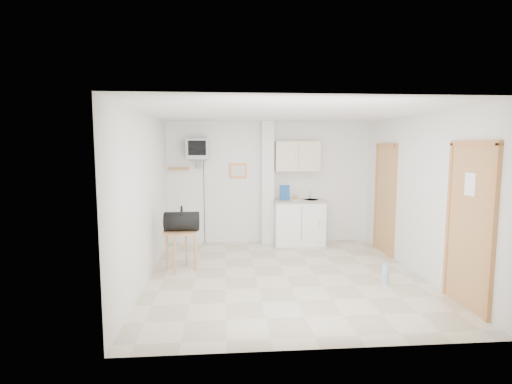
{
  "coord_description": "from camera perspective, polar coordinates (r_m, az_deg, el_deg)",
  "views": [
    {
      "loc": [
        -0.95,
        -5.95,
        2.03
      ],
      "look_at": [
        -0.41,
        0.6,
        1.25
      ],
      "focal_mm": 28.0,
      "sensor_mm": 36.0,
      "label": 1
    }
  ],
  "objects": [
    {
      "name": "room_envelope",
      "position": [
        6.18,
        6.43,
        2.15
      ],
      "size": [
        4.24,
        4.54,
        2.55
      ],
      "color": "white",
      "rests_on": "ground"
    },
    {
      "name": "kitchenette",
      "position": [
        8.19,
        6.08,
        -1.88
      ],
      "size": [
        1.03,
        0.58,
        2.1
      ],
      "color": "white",
      "rests_on": "ground"
    },
    {
      "name": "water_bottle",
      "position": [
        6.27,
        17.98,
        -11.09
      ],
      "size": [
        0.11,
        0.11,
        0.32
      ],
      "color": "#9ABCD7",
      "rests_on": "ground"
    },
    {
      "name": "round_table",
      "position": [
        6.6,
        -10.73,
        -6.3
      ],
      "size": [
        0.57,
        0.57,
        0.65
      ],
      "rotation": [
        0.0,
        0.0,
        -0.28
      ],
      "color": "#AC834D",
      "rests_on": "ground"
    },
    {
      "name": "crt_television",
      "position": [
        7.99,
        -8.31,
        6.01
      ],
      "size": [
        0.44,
        0.45,
        2.15
      ],
      "color": "slate",
      "rests_on": "ground"
    },
    {
      "name": "ground",
      "position": [
        6.36,
        4.24,
        -11.86
      ],
      "size": [
        4.5,
        4.5,
        0.0
      ],
      "primitive_type": "plane",
      "color": "beige",
      "rests_on": "ground"
    },
    {
      "name": "duffel_bag",
      "position": [
        6.56,
        -10.56,
        -4.11
      ],
      "size": [
        0.56,
        0.31,
        0.41
      ],
      "rotation": [
        0.0,
        0.0,
        0.01
      ],
      "color": "black",
      "rests_on": "round_table"
    }
  ]
}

